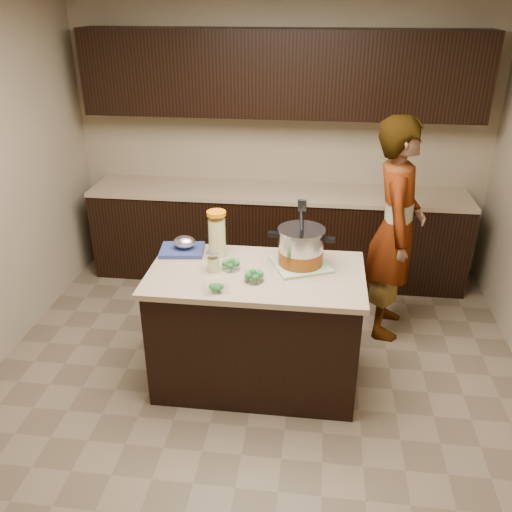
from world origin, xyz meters
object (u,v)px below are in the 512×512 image
Objects in this scene: lemonade_pitcher at (217,235)px; person at (395,230)px; stock_pot at (301,249)px; island at (256,328)px.

lemonade_pitcher is 0.18× the size of person.
stock_pot is at bearing -8.99° from lemonade_pitcher.
lemonade_pitcher is at bearing 177.42° from stock_pot.
stock_pot is at bearing 24.70° from island.
person is at bearing 50.83° from stock_pot.
stock_pot is 0.25× the size of person.
lemonade_pitcher is 1.46m from person.
island is 4.43× the size of lemonade_pitcher.
lemonade_pitcher is at bearing 143.22° from island.
island is 3.17× the size of stock_pot.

